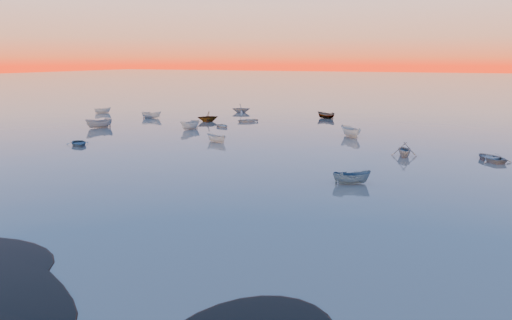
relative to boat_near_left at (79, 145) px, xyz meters
The scene contains 6 objects.
ground 71.96m from the boat_near_left, 68.19° to the left, with size 600.00×600.00×0.00m, color #645A53.
mud_lobes 43.40m from the boat_near_left, 51.98° to the right, with size 140.00×6.00×0.07m, color black, non-canonical shape.
moored_fleet 33.27m from the boat_near_left, 36.54° to the left, with size 124.00×58.00×1.20m, color #BCBCB7, non-canonical shape.
boat_near_left is the anchor object (origin of this frame).
boat_near_center 38.59m from the boat_near_left, ahead, with size 3.57×1.51×1.23m, color #3C5B74.
boat_near_right 42.06m from the boat_near_left, 13.30° to the left, with size 3.76×1.69×1.32m, color slate.
Camera 1 is at (21.11, -17.64, 11.52)m, focal length 35.00 mm.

